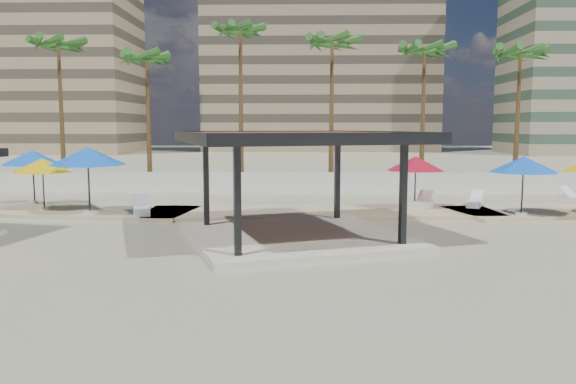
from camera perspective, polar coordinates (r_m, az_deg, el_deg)
name	(u,v)px	position (r m, az deg, el deg)	size (l,w,h in m)	color
ground	(270,246)	(19.15, -1.81, -5.50)	(200.00, 200.00, 0.00)	tan
promenade	(321,211)	(26.67, 3.41, -1.92)	(44.45, 7.97, 0.24)	#C6B284
boundary_wall	(285,182)	(34.87, -0.35, 1.02)	(56.00, 0.30, 1.20)	silver
building_west	(21,53)	(97.44, -25.49, 12.65)	(34.00, 16.00, 32.40)	#937F60
building_mid	(319,66)	(97.27, 3.21, 12.70)	(38.00, 16.00, 30.40)	#847259
pavilion_central	(296,176)	(19.91, 0.81, 1.67)	(9.68, 9.68, 3.86)	beige
umbrella_a	(32,158)	(31.05, -24.53, 3.18)	(3.60, 3.60, 2.67)	beige
umbrella_b	(42,166)	(28.37, -23.69, 2.48)	(3.13, 3.13, 2.40)	beige
umbrella_c	(416,164)	(27.13, 12.84, 2.82)	(3.47, 3.47, 2.46)	beige
umbrella_d	(524,165)	(26.36, 22.82, 2.58)	(3.39, 3.39, 2.58)	beige
umbrella_f	(88,156)	(26.28, -19.68, 3.43)	(4.40, 4.40, 2.96)	beige
lounger_a	(141,209)	(25.82, -14.70, -1.72)	(1.28, 2.15, 0.78)	white
lounger_b	(421,205)	(27.21, 13.33, -1.26)	(1.58, 2.13, 0.78)	white
lounger_d	(475,203)	(28.81, 18.47, -1.03)	(1.30, 1.95, 0.71)	white
palm_b	(58,50)	(41.00, -22.29, 13.18)	(3.00, 3.00, 10.26)	brown
palm_c	(147,64)	(38.35, -14.16, 12.54)	(3.00, 3.00, 9.25)	brown
palm_d	(240,37)	(38.25, -4.88, 15.38)	(3.00, 3.00, 11.13)	brown
palm_e	(332,49)	(37.47, 4.50, 14.33)	(3.00, 3.00, 10.27)	brown
palm_f	(425,56)	(38.40, 13.70, 13.31)	(3.00, 3.00, 9.79)	brown
palm_g	(520,58)	(39.67, 22.52, 12.42)	(3.00, 3.00, 9.53)	brown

